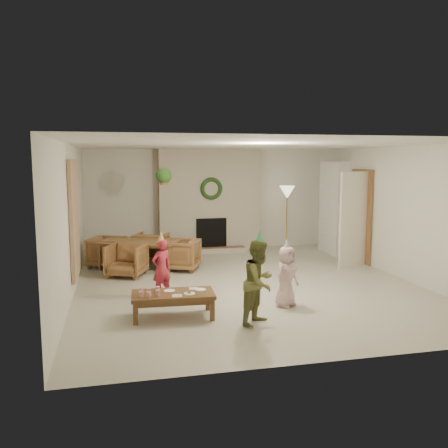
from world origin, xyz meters
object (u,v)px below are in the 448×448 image
object	(u,v)px
dining_chair_near	(126,260)
coffee_table_top	(173,295)
child_red	(161,268)
child_plaid	(259,282)
child_pink	(286,276)
dining_chair_far	(151,247)
dining_chair_left	(107,252)
dining_table	(140,255)
dining_chair_right	(181,255)

from	to	relation	value
dining_chair_near	coffee_table_top	distance (m)	2.67
child_red	child_plaid	size ratio (longest dim) A/B	0.82
dining_chair_near	child_plaid	bearing A→B (deg)	-37.79
child_pink	coffee_table_top	bearing A→B (deg)	150.79
dining_chair_far	child_red	distance (m)	2.88
dining_chair_far	child_plaid	bearing A→B (deg)	127.90
dining_chair_left	coffee_table_top	xyz separation A→B (m)	(0.96, -3.55, 0.02)
dining_table	dining_chair_near	xyz separation A→B (m)	(-0.29, -0.66, 0.03)
coffee_table_top	child_red	bearing A→B (deg)	96.66
dining_chair_near	child_red	size ratio (longest dim) A/B	0.72
dining_chair_far	coffee_table_top	distance (m)	3.92
dining_chair_near	dining_chair_left	world-z (taller)	same
dining_chair_near	child_pink	bearing A→B (deg)	-22.96
dining_chair_left	child_red	xyz separation A→B (m)	(0.90, -2.51, 0.17)
dining_chair_right	child_pink	xyz separation A→B (m)	(1.24, -2.77, 0.15)
coffee_table_top	child_red	xyz separation A→B (m)	(-0.06, 1.04, 0.15)
dining_chair_right	dining_chair_far	bearing A→B (deg)	-128.66
dining_chair_near	dining_chair_right	size ratio (longest dim) A/B	1.00
dining_chair_left	child_pink	xyz separation A→B (m)	(2.72, -3.41, 0.15)
coffee_table_top	child_plaid	xyz separation A→B (m)	(1.13, -0.52, 0.25)
dining_chair_left	child_plaid	size ratio (longest dim) A/B	0.59
dining_table	child_red	size ratio (longest dim) A/B	1.69
dining_chair_near	dining_chair_left	distance (m)	1.01
dining_table	child_pink	size ratio (longest dim) A/B	1.74
dining_chair_right	child_plaid	size ratio (longest dim) A/B	0.59
dining_chair_far	child_red	world-z (taller)	child_red
dining_table	dining_chair_far	bearing A→B (deg)	90.00
dining_chair_right	child_red	distance (m)	1.96
dining_chair_right	coffee_table_top	world-z (taller)	dining_chair_right
dining_chair_right	child_red	bearing A→B (deg)	6.17
child_red	child_plaid	distance (m)	1.96
child_plaid	dining_chair_near	bearing A→B (deg)	76.78
dining_chair_left	child_pink	world-z (taller)	child_pink
dining_chair_left	child_red	size ratio (longest dim) A/B	0.72
dining_chair_near	dining_chair_left	size ratio (longest dim) A/B	1.00
dining_chair_near	child_plaid	world-z (taller)	child_plaid
child_red	child_plaid	xyz separation A→B (m)	(1.19, -1.56, 0.10)
child_plaid	child_pink	distance (m)	0.92
child_plaid	coffee_table_top	bearing A→B (deg)	113.19
dining_chair_right	child_red	world-z (taller)	child_red
dining_chair_far	dining_table	bearing A→B (deg)	90.00
dining_chair_near	child_red	bearing A→B (deg)	-47.92
dining_chair_right	coffee_table_top	distance (m)	2.95
dining_chair_far	child_pink	size ratio (longest dim) A/B	0.74
coffee_table_top	child_red	world-z (taller)	child_red
dining_chair_near	dining_chair_far	bearing A→B (deg)	90.00
dining_chair_left	child_plaid	world-z (taller)	child_plaid
dining_chair_near	coffee_table_top	xyz separation A→B (m)	(0.59, -2.60, 0.02)
dining_chair_left	coffee_table_top	world-z (taller)	dining_chair_left
child_red	coffee_table_top	bearing A→B (deg)	64.80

